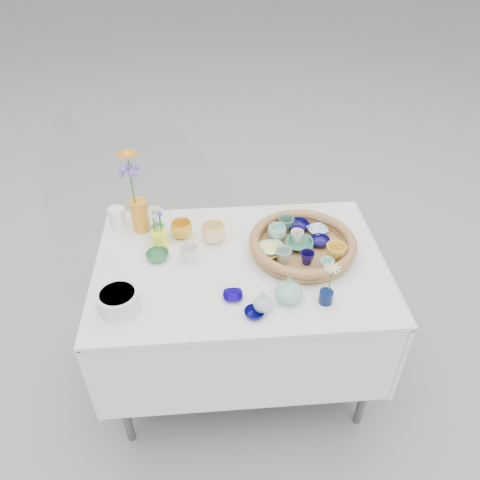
{
  "coord_description": "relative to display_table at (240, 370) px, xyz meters",
  "views": [
    {
      "loc": [
        -0.13,
        -1.54,
        2.09
      ],
      "look_at": [
        0.0,
        0.02,
        0.87
      ],
      "focal_mm": 35.0,
      "sensor_mm": 36.0,
      "label": 1
    }
  ],
  "objects": [
    {
      "name": "loose_ceramic_5",
      "position": [
        -0.37,
        0.21,
        0.8
      ],
      "size": [
        0.08,
        0.08,
        0.06
      ],
      "primitive_type": "imported",
      "rotation": [
        0.0,
        0.0,
        0.14
      ],
      "color": "#74BDA8",
      "rests_on": "display_table"
    },
    {
      "name": "loose_ceramic_0",
      "position": [
        -0.26,
        0.21,
        0.8
      ],
      "size": [
        0.12,
        0.12,
        0.08
      ],
      "primitive_type": "imported",
      "rotation": [
        0.0,
        0.0,
        0.29
      ],
      "color": "gold",
      "rests_on": "display_table"
    },
    {
      "name": "daisy_cup",
      "position": [
        -0.35,
        0.14,
        0.81
      ],
      "size": [
        0.09,
        0.09,
        0.08
      ],
      "primitive_type": "cylinder",
      "rotation": [
        0.0,
        0.0,
        -0.25
      ],
      "color": "#FFF92F",
      "rests_on": "display_table"
    },
    {
      "name": "gerbera",
      "position": [
        -0.46,
        0.27,
        1.04
      ],
      "size": [
        0.12,
        0.12,
        0.26
      ],
      "primitive_type": null,
      "rotation": [
        0.0,
        0.0,
        0.22
      ],
      "color": "orange",
      "rests_on": "tall_vase_yellow"
    },
    {
      "name": "loose_ceramic_3",
      "position": [
        -0.22,
        0.03,
        0.8
      ],
      "size": [
        0.1,
        0.1,
        0.08
      ],
      "primitive_type": "imported",
      "rotation": [
        0.0,
        0.0,
        0.19
      ],
      "color": "silver",
      "rests_on": "display_table"
    },
    {
      "name": "tray_ceramic_4",
      "position": [
        0.18,
        -0.03,
        0.82
      ],
      "size": [
        0.08,
        0.08,
        0.07
      ],
      "primitive_type": "imported",
      "rotation": [
        0.0,
        0.0,
        0.19
      ],
      "color": "#8CA897",
      "rests_on": "wicker_tray"
    },
    {
      "name": "tray_ceramic_3",
      "position": [
        0.27,
        0.06,
        0.8
      ],
      "size": [
        0.14,
        0.14,
        0.03
      ],
      "primitive_type": "imported",
      "rotation": [
        0.0,
        0.0,
        -0.17
      ],
      "color": "#307456",
      "rests_on": "wicker_tray"
    },
    {
      "name": "bud_vase_cobalt",
      "position": [
        0.31,
        -0.27,
        0.79
      ],
      "size": [
        0.06,
        0.06,
        0.06
      ],
      "primitive_type": "cylinder",
      "rotation": [
        0.0,
        0.0,
        -0.01
      ],
      "color": "#081642",
      "rests_on": "display_table"
    },
    {
      "name": "tray_ceramic_1",
      "position": [
        0.36,
        0.07,
        0.8
      ],
      "size": [
        0.11,
        0.11,
        0.03
      ],
      "primitive_type": "imported",
      "rotation": [
        0.0,
        0.0,
        -0.21
      ],
      "color": "#0D084D",
      "rests_on": "wicker_tray"
    },
    {
      "name": "tray_ceramic_11",
      "position": [
        0.35,
        -0.11,
        0.81
      ],
      "size": [
        0.08,
        0.08,
        0.06
      ],
      "primitive_type": "imported",
      "rotation": [
        0.0,
        0.0,
        0.27
      ],
      "color": "#9CCBBA",
      "rests_on": "wicker_tray"
    },
    {
      "name": "single_daisy",
      "position": [
        0.32,
        -0.26,
        0.88
      ],
      "size": [
        0.1,
        0.1,
        0.14
      ],
      "primitive_type": null,
      "rotation": [
        0.0,
        0.0,
        -0.42
      ],
      "color": "silver",
      "rests_on": "bud_vase_cobalt"
    },
    {
      "name": "hydrangea",
      "position": [
        -0.46,
        0.26,
        1.01
      ],
      "size": [
        0.09,
        0.09,
        0.24
      ],
      "primitive_type": null,
      "rotation": [
        0.0,
        0.0,
        -0.29
      ],
      "color": "#7B54BA",
      "rests_on": "tall_vase_yellow"
    },
    {
      "name": "white_pitcher",
      "position": [
        -0.56,
        0.3,
        0.82
      ],
      "size": [
        0.13,
        0.11,
        0.1
      ],
      "primitive_type": null,
      "rotation": [
        0.0,
        0.0,
        -0.29
      ],
      "color": "white",
      "rests_on": "display_table"
    },
    {
      "name": "display_table",
      "position": [
        0.0,
        0.0,
        0.0
      ],
      "size": [
        1.26,
        0.86,
        0.77
      ],
      "primitive_type": null,
      "color": "white",
      "rests_on": "ground"
    },
    {
      "name": "bud_vase_paleblue",
      "position": [
        0.06,
        -0.3,
        0.82
      ],
      "size": [
        0.09,
        0.09,
        0.12
      ],
      "primitive_type": null,
      "rotation": [
        0.0,
        0.0,
        -0.24
      ],
      "color": "#AFBEC8",
      "rests_on": "display_table"
    },
    {
      "name": "fluted_bowl",
      "position": [
        -0.49,
        -0.24,
        0.81
      ],
      "size": [
        0.2,
        0.2,
        0.08
      ],
      "primitive_type": null,
      "rotation": [
        0.0,
        0.0,
        0.25
      ],
      "color": "silver",
      "rests_on": "display_table"
    },
    {
      "name": "loose_ceramic_6",
      "position": [
        0.03,
        -0.32,
        0.78
      ],
      "size": [
        0.08,
        0.08,
        0.02
      ],
      "primitive_type": "imported",
      "rotation": [
        0.0,
        0.0,
        -0.04
      ],
      "color": "#060451",
      "rests_on": "display_table"
    },
    {
      "name": "tray_ceramic_6",
      "position": [
        0.18,
        0.13,
        0.82
      ],
      "size": [
        0.11,
        0.11,
        0.07
      ],
      "primitive_type": "imported",
      "rotation": [
        0.0,
        0.0,
        -0.4
      ],
      "color": "#A6E1CF",
      "rests_on": "wicker_tray"
    },
    {
      "name": "tray_ceramic_0",
      "position": [
        0.29,
        0.19,
        0.8
      ],
      "size": [
        0.14,
        0.14,
        0.03
      ],
      "primitive_type": "imported",
      "rotation": [
        0.0,
        0.0,
        -0.43
      ],
      "color": "#0B0647",
      "rests_on": "wicker_tray"
    },
    {
      "name": "tray_ceramic_2",
      "position": [
        0.4,
        -0.04,
        0.82
      ],
      "size": [
        0.1,
        0.1,
        0.08
      ],
      "primitive_type": "imported",
      "rotation": [
        0.0,
        0.0,
        -0.18
      ],
      "color": "gold",
      "rests_on": "wicker_tray"
    },
    {
      "name": "bud_vase_seafoam",
      "position": [
        0.17,
        -0.24,
        0.82
      ],
      "size": [
        0.12,
        0.12,
        0.12
      ],
      "primitive_type": "imported",
      "rotation": [
        0.0,
        0.0,
        0.12
      ],
      "color": "#81BDA7",
      "rests_on": "display_table"
    },
    {
      "name": "loose_ceramic_4",
      "position": [
        -0.05,
        -0.22,
        0.77
      ],
      "size": [
        0.08,
        0.08,
        0.02
      ],
      "primitive_type": "imported",
      "rotation": [
        0.0,
        0.0,
        -0.0
      ],
      "color": "#0D006C",
      "rests_on": "display_table"
    },
    {
      "name": "tall_vase_yellow",
      "position": [
        -0.45,
        0.28,
        0.84
      ],
      "size": [
        0.1,
        0.1,
        0.16
      ],
      "primitive_type": "cylinder",
      "rotation": [
        0.0,
        0.0,
        -0.24
      ],
      "color": "orange",
      "rests_on": "display_table"
    },
    {
      "name": "daisy_posy",
      "position": [
        -0.35,
        0.14,
        0.91
      ],
      "size": [
        0.09,
        0.09,
        0.13
      ],
      "primitive_type": null,
      "rotation": [
        0.0,
        0.0,
        0.16
      ],
      "color": "silver",
      "rests_on": "daisy_cup"
    },
    {
      "name": "tray_ceramic_10",
      "position": [
        0.12,
        0.02,
        0.8
      ],
      "size": [
        0.15,
        0.15,
        0.03
      ],
      "primitive_type": "imported",
      "rotation": [
        0.0,
        0.0,
        0.39
      ],
      "color": "#FFF176",
      "rests_on": "wicker_tray"
    },
    {
      "name": "loose_ceramic_2",
      "position": [
        -0.36,
        0.05,
        0.78
      ],
      "size": [
        0.11,
        0.11,
        0.03
      ],
      "primitive_type": "imported",
      "rotation": [
        0.0,
        0.0,
        0.14
      ],
      "color": "#2C6F3C",
      "rests_on": "display_table"
    },
    {
      "name": "tray_ceramic_5",
      "position": [
        0.14,
        0.04,
        0.8
      ],
      "size": [
        0.11,
        0.11,
        0.03
      ],
      "primitive_type": "imported",
      "rotation": [
        0.0,
        0.0,
        0.04
      ],
      "color": "#96C8AF",
      "rests_on": "wicker_tray"
    },
    {
      "name": "wicker_tray",
      "position": [
        0.28,
        0.05,
        0.8
      ],
      "size": [
        0.47,
        0.47,
        0.08
      ],
      "primitive_type": null,
      "color": "#9A622E",
      "rests_on": "display_table"
    },
    {
      "name": "tray_ceramic_12",
      "position": [
        0.23,
        0.19,
        0.82
      ],
      "size": [
        0.09,
        0.09,
        0.07
      ],
      "primitive_type": "imported",
      "rotation": [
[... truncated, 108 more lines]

